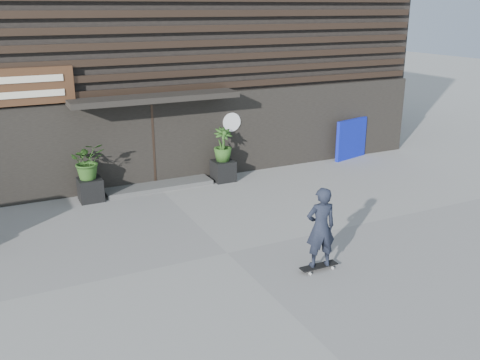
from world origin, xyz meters
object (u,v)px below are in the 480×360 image
planter_pot_right (223,171)px  blue_tarp (351,139)px  skateboarder (321,228)px  planter_pot_left (91,190)px

planter_pot_right → blue_tarp: bearing=3.6°
blue_tarp → skateboarder: bearing=-146.2°
planter_pot_right → blue_tarp: 4.83m
blue_tarp → skateboarder: size_ratio=0.84×
planter_pot_right → skateboarder: 5.91m
planter_pot_left → skateboarder: size_ratio=0.36×
planter_pot_left → planter_pot_right: bearing=0.0°
planter_pot_right → skateboarder: size_ratio=0.36×
planter_pot_left → blue_tarp: (8.60, 0.30, 0.36)m
planter_pot_right → blue_tarp: (4.80, 0.30, 0.36)m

